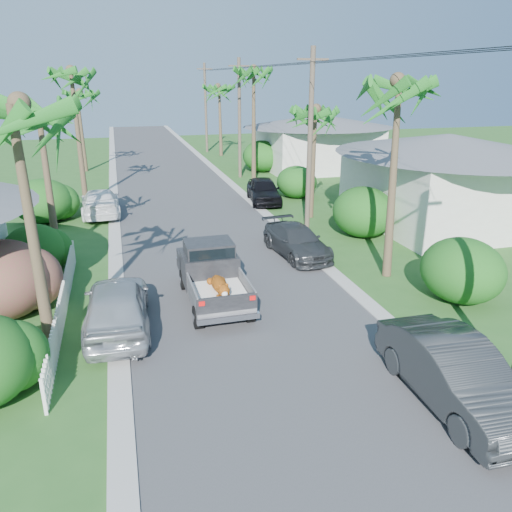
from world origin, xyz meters
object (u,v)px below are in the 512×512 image
object	(u,v)px
palm_r_d	(219,86)
utility_pole_c	(239,118)
palm_l_d	(77,92)
house_right_far	(317,144)
palm_r_c	(254,70)
utility_pole_b	(310,140)
palm_r_a	(402,82)
palm_r_b	(315,110)
palm_l_c	(71,71)
parked_car_lf	(100,203)
house_right_near	(444,183)
parked_car_rf	(264,191)
palm_l_a	(12,106)
palm_l_b	(38,114)
utility_pole_d	(206,108)
parked_car_rm	(297,241)
parked_car_rn	(455,374)
pickup_truck	(211,272)
parked_car_ln	(117,306)

from	to	relation	value
palm_r_d	utility_pole_c	size ratio (longest dim) A/B	0.89
palm_l_d	house_right_far	bearing A→B (deg)	-11.59
palm_r_c	palm_r_d	world-z (taller)	palm_r_c
house_right_far	utility_pole_b	xyz separation A→B (m)	(-7.40, -17.00, 2.48)
palm_r_a	palm_r_b	bearing A→B (deg)	88.09
palm_r_a	house_right_far	distance (m)	25.48
palm_l_c	palm_r_b	size ratio (longest dim) A/B	1.28
palm_r_a	house_right_far	world-z (taller)	palm_r_a
parked_car_lf	palm_r_d	xyz separation A→B (m)	(11.50, 21.28, 5.99)
parked_car_lf	house_right_near	distance (m)	19.27
palm_r_b	parked_car_rf	bearing A→B (deg)	110.87
palm_r_b	palm_r_d	distance (m)	25.01
palm_l_d	house_right_far	world-z (taller)	palm_l_d
palm_l_a	palm_r_a	world-z (taller)	palm_r_a
palm_l_b	utility_pole_d	world-z (taller)	utility_pole_d
parked_car_rm	palm_r_d	world-z (taller)	palm_r_d
palm_r_b	house_right_near	bearing A→B (deg)	-25.11
parked_car_rn	parked_car_rm	distance (m)	11.26
parked_car_rn	palm_r_a	xyz separation A→B (m)	(2.70, 8.15, 6.61)
palm_r_c	utility_pole_d	distance (m)	17.37
pickup_truck	palm_l_a	distance (m)	8.34
parked_car_rm	house_right_near	size ratio (longest dim) A/B	0.50
palm_l_b	utility_pole_b	size ratio (longest dim) A/B	0.82
parked_car_rn	parked_car_lf	bearing A→B (deg)	113.47
palm_l_b	palm_r_c	size ratio (longest dim) A/B	0.79
palm_l_b	palm_l_d	distance (m)	22.00
parked_car_rn	utility_pole_c	distance (m)	30.45
parked_car_rn	pickup_truck	bearing A→B (deg)	121.43
palm_l_a	palm_r_a	xyz separation A→B (m)	(12.50, 3.00, 0.49)
parked_car_rn	utility_pole_b	distance (m)	15.74
parked_car_rn	palm_l_c	bearing A→B (deg)	112.75
parked_car_lf	palm_r_a	size ratio (longest dim) A/B	0.59
palm_l_b	parked_car_rf	bearing A→B (deg)	31.38
parked_car_rf	palm_l_a	xyz separation A→B (m)	(-11.20, -16.20, 6.15)
house_right_far	house_right_near	bearing A→B (deg)	-90.00
parked_car_lf	utility_pole_d	distance (m)	26.77
parked_car_rf	utility_pole_c	xyz separation A→B (m)	(0.60, 8.80, 3.82)
parked_car_ln	palm_r_d	size ratio (longest dim) A/B	0.61
parked_car_rn	palm_l_c	xyz separation A→B (m)	(-9.60, 24.15, 7.10)
palm_r_a	parked_car_rm	bearing A→B (deg)	130.90
parked_car_ln	palm_l_d	world-z (taller)	palm_l_d
parked_car_lf	utility_pole_c	distance (m)	14.61
parked_car_rf	palm_l_b	xyz separation A→B (m)	(-11.80, -7.20, 5.37)
palm_l_c	house_right_near	bearing A→B (deg)	-27.76
palm_l_b	palm_r_d	bearing A→B (deg)	64.59
parked_car_rf	utility_pole_d	world-z (taller)	utility_pole_d
palm_r_c	house_right_far	size ratio (longest dim) A/B	1.04
palm_l_b	palm_r_a	world-z (taller)	palm_r_a
palm_l_a	palm_l_b	size ratio (longest dim) A/B	1.11
palm_l_c	house_right_near	world-z (taller)	palm_l_c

